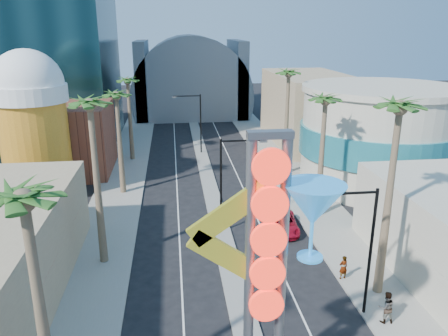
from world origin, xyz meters
TOP-DOWN VIEW (x-y plane):
  - sidewalk_west at (-9.50, 35.00)m, footprint 5.00×100.00m
  - sidewalk_east at (9.50, 35.00)m, footprint 5.00×100.00m
  - median at (0.00, 38.00)m, footprint 1.60×84.00m
  - brick_filler_west at (-16.00, 38.00)m, footprint 10.00×10.00m
  - filler_east at (16.00, 48.00)m, footprint 10.00×20.00m
  - beer_mug at (-17.00, 30.00)m, footprint 7.00×7.00m
  - turquoise_building at (18.00, 30.00)m, footprint 16.60×16.60m
  - canopy at (0.00, 72.00)m, footprint 22.00×16.00m
  - neon_sign at (0.82, 2.96)m, footprint 6.53×2.60m
  - streetlight_0 at (0.55, 20.00)m, footprint 3.79×0.25m
  - streetlight_1 at (-0.55, 44.00)m, footprint 3.79×0.25m
  - streetlight_2 at (6.72, 8.00)m, footprint 3.45×0.25m
  - palm_0 at (-9.00, 2.00)m, footprint 2.40×2.40m
  - palm_1 at (-9.00, 16.00)m, footprint 2.40×2.40m
  - palm_2 at (-9.00, 30.00)m, footprint 2.40×2.40m
  - palm_3 at (-9.00, 42.00)m, footprint 2.40×2.40m
  - palm_5 at (9.00, 10.00)m, footprint 2.40×2.40m
  - palm_6 at (9.00, 22.00)m, footprint 2.40×2.40m
  - palm_7 at (9.00, 34.00)m, footprint 2.40×2.40m
  - red_pickup at (5.23, 19.58)m, footprint 2.79×5.07m
  - pedestrian_a at (7.30, 11.65)m, footprint 0.68×0.51m
  - pedestrian_b at (7.99, 6.99)m, footprint 0.98×0.78m

SIDE VIEW (x-z plane):
  - sidewalk_west at x=-9.50m, z-range 0.00..0.15m
  - sidewalk_east at x=9.50m, z-range 0.00..0.15m
  - median at x=0.00m, z-range 0.00..0.15m
  - red_pickup at x=5.23m, z-range 0.00..1.34m
  - pedestrian_a at x=7.30m, z-range 0.15..1.85m
  - pedestrian_b at x=7.99m, z-range 0.15..2.09m
  - brick_filler_west at x=-16.00m, z-range 0.00..8.00m
  - canopy at x=0.00m, z-range -6.69..15.31m
  - streetlight_2 at x=6.72m, z-range 0.83..8.83m
  - streetlight_0 at x=0.55m, z-range 0.88..8.88m
  - streetlight_1 at x=-0.55m, z-range 0.88..8.88m
  - filler_east at x=16.00m, z-range 0.00..10.00m
  - turquoise_building at x=18.00m, z-range -0.05..10.55m
  - neon_sign at x=0.82m, z-range 1.03..13.58m
  - beer_mug at x=-17.00m, z-range 0.59..15.09m
  - palm_2 at x=-9.00m, z-range 3.88..15.08m
  - palm_3 at x=-9.00m, z-range 3.88..15.08m
  - palm_0 at x=-9.00m, z-range 4.08..15.78m
  - palm_6 at x=9.00m, z-range 4.08..15.78m
  - palm_1 at x=-9.00m, z-range 4.47..17.17m
  - palm_7 at x=9.00m, z-range 4.47..17.17m
  - palm_5 at x=9.00m, z-range 4.67..17.87m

